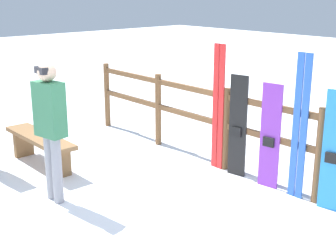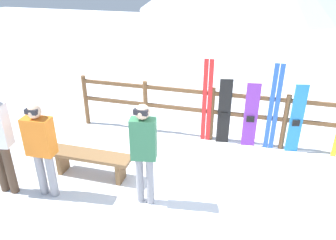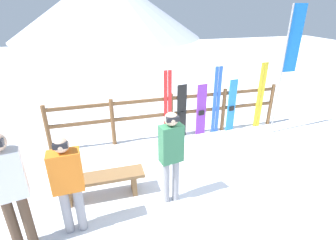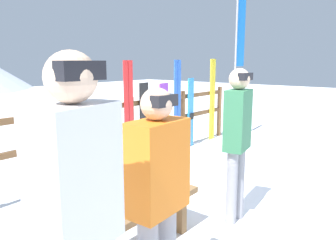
{
  "view_description": "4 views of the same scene",
  "coord_description": "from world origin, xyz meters",
  "px_view_note": "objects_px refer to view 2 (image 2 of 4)",
  "views": [
    {
      "loc": [
        4.1,
        -2.6,
        2.47
      ],
      "look_at": [
        -0.12,
        1.16,
        0.87
      ],
      "focal_mm": 50.0,
      "sensor_mm": 36.0,
      "label": 1
    },
    {
      "loc": [
        0.76,
        -4.04,
        3.44
      ],
      "look_at": [
        -0.64,
        1.06,
        0.87
      ],
      "focal_mm": 35.0,
      "sensor_mm": 36.0,
      "label": 2
    },
    {
      "loc": [
        -1.71,
        -3.66,
        3.19
      ],
      "look_at": [
        -0.37,
        1.11,
        0.96
      ],
      "focal_mm": 28.0,
      "sensor_mm": 36.0,
      "label": 3
    },
    {
      "loc": [
        -3.78,
        -1.74,
        1.75
      ],
      "look_at": [
        -0.33,
        1.07,
        0.94
      ],
      "focal_mm": 35.0,
      "sensor_mm": 36.0,
      "label": 4
    }
  ],
  "objects_px": {
    "ski_pair_red": "(207,101)",
    "snowboard_blue": "(296,119)",
    "snowboard_purple": "(251,116)",
    "ski_pair_blue": "(274,108)",
    "snowboard_black_stripe": "(224,112)",
    "person_orange": "(41,145)",
    "person_plaid_green": "(144,147)",
    "bench": "(90,159)"
  },
  "relations": [
    {
      "from": "bench",
      "to": "person_orange",
      "type": "xyz_separation_m",
      "value": [
        -0.43,
        -0.64,
        0.57
      ]
    },
    {
      "from": "ski_pair_red",
      "to": "snowboard_black_stripe",
      "type": "xyz_separation_m",
      "value": [
        0.36,
        -0.0,
        -0.19
      ]
    },
    {
      "from": "snowboard_purple",
      "to": "ski_pair_blue",
      "type": "height_order",
      "value": "ski_pair_blue"
    },
    {
      "from": "snowboard_black_stripe",
      "to": "snowboard_purple",
      "type": "relative_size",
      "value": 1.02
    },
    {
      "from": "ski_pair_blue",
      "to": "bench",
      "type": "bearing_deg",
      "value": -148.66
    },
    {
      "from": "person_orange",
      "to": "snowboard_black_stripe",
      "type": "relative_size",
      "value": 1.14
    },
    {
      "from": "ski_pair_red",
      "to": "snowboard_blue",
      "type": "height_order",
      "value": "ski_pair_red"
    },
    {
      "from": "person_plaid_green",
      "to": "snowboard_black_stripe",
      "type": "distance_m",
      "value": 2.45
    },
    {
      "from": "snowboard_purple",
      "to": "ski_pair_blue",
      "type": "relative_size",
      "value": 0.76
    },
    {
      "from": "bench",
      "to": "snowboard_black_stripe",
      "type": "relative_size",
      "value": 1.08
    },
    {
      "from": "ski_pair_blue",
      "to": "snowboard_blue",
      "type": "relative_size",
      "value": 1.26
    },
    {
      "from": "ski_pair_blue",
      "to": "snowboard_blue",
      "type": "bearing_deg",
      "value": -0.45
    },
    {
      "from": "bench",
      "to": "snowboard_purple",
      "type": "height_order",
      "value": "snowboard_purple"
    },
    {
      "from": "person_orange",
      "to": "snowboard_purple",
      "type": "xyz_separation_m",
      "value": [
        3.04,
        2.48,
        -0.24
      ]
    },
    {
      "from": "bench",
      "to": "snowboard_purple",
      "type": "xyz_separation_m",
      "value": [
        2.61,
        1.84,
        0.33
      ]
    },
    {
      "from": "snowboard_purple",
      "to": "bench",
      "type": "bearing_deg",
      "value": -144.87
    },
    {
      "from": "person_orange",
      "to": "person_plaid_green",
      "type": "distance_m",
      "value": 1.6
    },
    {
      "from": "person_plaid_green",
      "to": "snowboard_blue",
      "type": "height_order",
      "value": "person_plaid_green"
    },
    {
      "from": "ski_pair_blue",
      "to": "person_plaid_green",
      "type": "bearing_deg",
      "value": -129.86
    },
    {
      "from": "snowboard_purple",
      "to": "person_orange",
      "type": "bearing_deg",
      "value": -140.83
    },
    {
      "from": "bench",
      "to": "snowboard_black_stripe",
      "type": "bearing_deg",
      "value": 41.39
    },
    {
      "from": "snowboard_purple",
      "to": "snowboard_blue",
      "type": "distance_m",
      "value": 0.86
    },
    {
      "from": "person_orange",
      "to": "ski_pair_blue",
      "type": "xyz_separation_m",
      "value": [
        3.45,
        2.48,
        -0.03
      ]
    },
    {
      "from": "snowboard_black_stripe",
      "to": "snowboard_purple",
      "type": "distance_m",
      "value": 0.53
    },
    {
      "from": "snowboard_black_stripe",
      "to": "person_orange",
      "type": "bearing_deg",
      "value": -135.42
    },
    {
      "from": "snowboard_blue",
      "to": "person_plaid_green",
      "type": "bearing_deg",
      "value": -135.99
    },
    {
      "from": "ski_pair_red",
      "to": "snowboard_purple",
      "type": "bearing_deg",
      "value": -0.23
    },
    {
      "from": "snowboard_black_stripe",
      "to": "snowboard_blue",
      "type": "xyz_separation_m",
      "value": [
        1.38,
        0.0,
        0.01
      ]
    },
    {
      "from": "person_plaid_green",
      "to": "person_orange",
      "type": "bearing_deg",
      "value": -171.46
    },
    {
      "from": "snowboard_black_stripe",
      "to": "ski_pair_blue",
      "type": "xyz_separation_m",
      "value": [
        0.94,
        0.0,
        0.2
      ]
    },
    {
      "from": "snowboard_black_stripe",
      "to": "snowboard_blue",
      "type": "height_order",
      "value": "snowboard_blue"
    },
    {
      "from": "ski_pair_red",
      "to": "snowboard_blue",
      "type": "relative_size",
      "value": 1.25
    },
    {
      "from": "person_plaid_green",
      "to": "snowboard_purple",
      "type": "distance_m",
      "value": 2.69
    },
    {
      "from": "bench",
      "to": "ski_pair_red",
      "type": "distance_m",
      "value": 2.58
    },
    {
      "from": "ski_pair_red",
      "to": "snowboard_blue",
      "type": "bearing_deg",
      "value": -0.11
    },
    {
      "from": "bench",
      "to": "person_orange",
      "type": "distance_m",
      "value": 0.96
    },
    {
      "from": "bench",
      "to": "snowboard_blue",
      "type": "relative_size",
      "value": 1.06
    },
    {
      "from": "person_orange",
      "to": "snowboard_blue",
      "type": "height_order",
      "value": "person_orange"
    },
    {
      "from": "snowboard_blue",
      "to": "ski_pair_red",
      "type": "bearing_deg",
      "value": 179.89
    },
    {
      "from": "snowboard_purple",
      "to": "snowboard_blue",
      "type": "relative_size",
      "value": 0.96
    },
    {
      "from": "person_plaid_green",
      "to": "ski_pair_blue",
      "type": "relative_size",
      "value": 0.94
    },
    {
      "from": "snowboard_blue",
      "to": "ski_pair_blue",
      "type": "bearing_deg",
      "value": 179.55
    }
  ]
}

